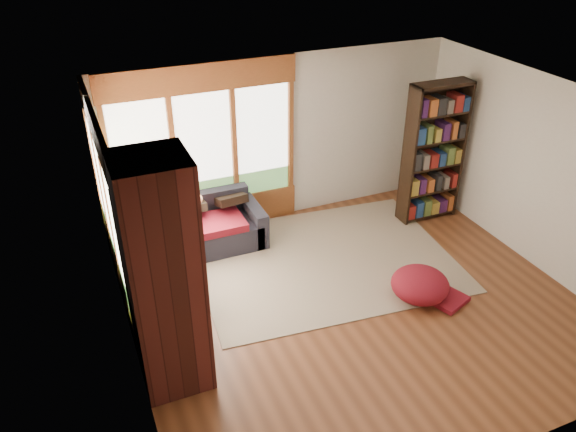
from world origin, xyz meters
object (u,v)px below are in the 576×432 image
object	(u,v)px
brick_chimney	(164,279)
dog_tan	(176,210)
pouf	(420,284)
dog_brindle	(145,248)
area_rug	(325,260)
bookshelf	(434,153)
sectional_sofa	(173,248)

from	to	relation	value
brick_chimney	dog_tan	bearing A→B (deg)	75.55
pouf	dog_brindle	distance (m)	3.52
area_rug	dog_brindle	bearing A→B (deg)	176.54
pouf	dog_brindle	size ratio (longest dim) A/B	0.87
area_rug	bookshelf	xyz separation A→B (m)	(2.07, 0.51, 1.10)
pouf	dog_tan	xyz separation A→B (m)	(-2.63, 2.15, 0.56)
sectional_sofa	dog_brindle	xyz separation A→B (m)	(-0.43, -0.53, 0.44)
sectional_sofa	dog_tan	distance (m)	0.54
pouf	dog_tan	size ratio (longest dim) A/B	0.78
brick_chimney	area_rug	world-z (taller)	brick_chimney
area_rug	dog_brindle	world-z (taller)	dog_brindle
sectional_sofa	area_rug	bearing A→B (deg)	-14.19
sectional_sofa	pouf	size ratio (longest dim) A/B	2.94
pouf	dog_tan	bearing A→B (deg)	140.75
sectional_sofa	dog_tan	world-z (taller)	dog_tan
area_rug	bookshelf	world-z (taller)	bookshelf
area_rug	sectional_sofa	bearing A→B (deg)	161.32
pouf	dog_brindle	bearing A→B (deg)	156.50
brick_chimney	dog_tan	distance (m)	2.40
area_rug	dog_brindle	size ratio (longest dim) A/B	4.15
bookshelf	pouf	bearing A→B (deg)	-127.08
area_rug	dog_tan	distance (m)	2.22
sectional_sofa	dog_brindle	world-z (taller)	dog_brindle
brick_chimney	dog_brindle	world-z (taller)	brick_chimney
sectional_sofa	brick_chimney	bearing A→B (deg)	-97.80
brick_chimney	sectional_sofa	world-z (taller)	brick_chimney
bookshelf	pouf	xyz separation A→B (m)	(-1.33, -1.75, -0.89)
brick_chimney	pouf	bearing A→B (deg)	2.21
bookshelf	dog_tan	size ratio (longest dim) A/B	2.32
dog_tan	dog_brindle	xyz separation A→B (m)	(-0.57, -0.76, -0.03)
area_rug	bookshelf	distance (m)	2.40
sectional_sofa	pouf	xyz separation A→B (m)	(2.77, -1.92, -0.09)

